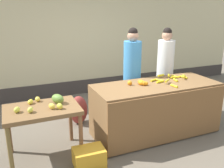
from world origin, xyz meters
TOP-DOWN VIEW (x-y plane):
  - ground_plane at (0.00, 0.00)m, footprint 24.00×24.00m
  - market_wall_back at (0.00, 2.70)m, footprint 9.52×0.23m
  - fruit_stall_counter at (0.48, -0.01)m, footprint 2.20×0.90m
  - side_table_wooden at (-1.46, 0.00)m, footprint 1.06×0.72m
  - banana_bunch_pile at (0.85, 0.10)m, footprint 0.78×0.66m
  - orange_pile at (0.19, 0.06)m, footprint 0.32×0.20m
  - mango_papaya_pile at (-1.34, 0.05)m, footprint 0.76×0.53m
  - vendor_woman_blue_shirt at (0.36, 0.68)m, footprint 0.34×0.34m
  - vendor_woman_white_shirt at (1.16, 0.74)m, footprint 0.34×0.34m
  - produce_crate at (-0.92, -0.49)m, footprint 0.45×0.34m
  - produce_sack at (-0.68, 0.89)m, footprint 0.44×0.40m

SIDE VIEW (x-z plane):
  - ground_plane at x=0.00m, z-range 0.00..0.00m
  - produce_crate at x=-0.92m, z-range 0.00..0.26m
  - produce_sack at x=-0.68m, z-range 0.00..0.56m
  - fruit_stall_counter at x=0.48m, z-range 0.00..0.92m
  - side_table_wooden at x=-1.46m, z-range 0.29..1.08m
  - mango_papaya_pile at x=-1.34m, z-range 0.78..0.92m
  - vendor_woman_white_shirt at x=1.16m, z-range 0.01..1.80m
  - vendor_woman_blue_shirt at x=0.36m, z-range 0.01..1.83m
  - banana_bunch_pile at x=0.85m, z-range 0.91..0.98m
  - orange_pile at x=0.19m, z-range 0.91..1.00m
  - market_wall_back at x=0.00m, z-range -0.03..3.06m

